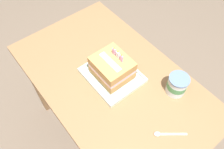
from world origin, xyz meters
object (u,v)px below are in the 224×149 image
foil_tray (112,76)px  birthday_cake (112,67)px  ice_cream_tub (177,85)px  serving_spoon_near_tray (162,134)px

foil_tray → birthday_cake: 0.08m
birthday_cake → foil_tray: bearing=-90.0°
birthday_cake → ice_cream_tub: (0.29, 0.21, -0.02)m
foil_tray → serving_spoon_near_tray: foil_tray is taller
foil_tray → ice_cream_tub: ice_cream_tub is taller
ice_cream_tub → serving_spoon_near_tray: bearing=-60.8°
birthday_cake → ice_cream_tub: size_ratio=1.73×
serving_spoon_near_tray → birthday_cake: bearing=176.4°
ice_cream_tub → birthday_cake: bearing=-144.2°
foil_tray → ice_cream_tub: 0.36m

